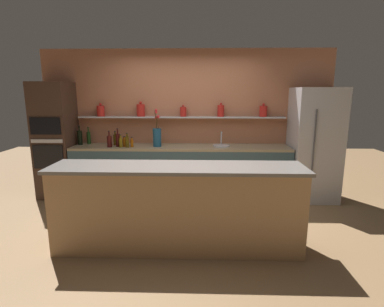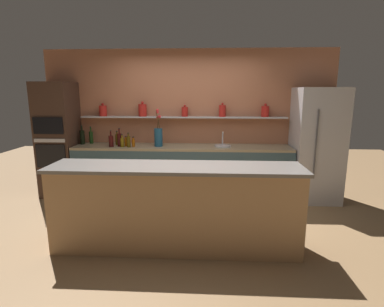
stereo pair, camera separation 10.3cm
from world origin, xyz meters
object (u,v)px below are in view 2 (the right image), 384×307
at_px(bottle_oil_6, 122,142).
at_px(bottle_wine_4, 82,137).
at_px(bottle_sauce_5, 126,142).
at_px(bottle_wine_7, 111,141).
at_px(refrigerator, 316,145).
at_px(flower_vase, 158,136).
at_px(oven_tower, 59,140).
at_px(bottle_wine_1, 91,137).
at_px(sink_fixture, 223,145).
at_px(bottle_oil_3, 129,141).
at_px(bottle_wine_8, 120,140).
at_px(bottle_oil_2, 117,139).
at_px(bottle_sauce_0, 133,143).

bearing_deg(bottle_oil_6, bottle_wine_4, 163.46).
relative_size(bottle_sauce_5, bottle_wine_7, 0.63).
xyz_separation_m(refrigerator, flower_vase, (-2.70, -0.01, 0.14)).
bearing_deg(bottle_sauce_5, oven_tower, 176.03).
bearing_deg(bottle_wine_1, bottle_wine_4, -146.33).
height_order(sink_fixture, bottle_wine_1, bottle_wine_1).
bearing_deg(bottle_sauce_5, bottle_oil_3, -43.90).
distance_m(flower_vase, bottle_wine_8, 0.68).
relative_size(bottle_oil_2, bottle_wine_8, 0.79).
bearing_deg(refrigerator, bottle_sauce_0, -178.74).
distance_m(refrigerator, sink_fixture, 1.58).
height_order(refrigerator, bottle_wine_7, refrigerator).
distance_m(refrigerator, bottle_wine_7, 3.52).
distance_m(bottle_sauce_0, bottle_oil_2, 0.39).
relative_size(flower_vase, bottle_wine_1, 2.09).
xyz_separation_m(bottle_oil_2, bottle_wine_7, (-0.04, -0.21, 0.00)).
bearing_deg(bottle_wine_4, bottle_oil_2, -1.55).
bearing_deg(sink_fixture, bottle_wine_8, -177.03).
relative_size(oven_tower, bottle_wine_8, 6.35).
bearing_deg(flower_vase, bottle_oil_2, 171.25).
bearing_deg(bottle_wine_1, refrigerator, -3.09).
distance_m(oven_tower, bottle_wine_7, 1.00).
relative_size(refrigerator, bottle_oil_2, 7.69).
xyz_separation_m(bottle_sauce_0, bottle_sauce_5, (-0.14, 0.02, 0.01)).
height_order(bottle_wine_4, bottle_oil_6, bottle_wine_4).
bearing_deg(bottle_oil_3, bottle_sauce_0, 32.79).
distance_m(bottle_sauce_0, bottle_wine_7, 0.38).
distance_m(bottle_oil_3, bottle_wine_8, 0.19).
distance_m(flower_vase, bottle_oil_6, 0.63).
height_order(bottle_oil_6, bottle_wine_7, bottle_wine_7).
bearing_deg(bottle_sauce_0, oven_tower, 175.63).
height_order(oven_tower, bottle_wine_7, oven_tower).
xyz_separation_m(bottle_sauce_0, bottle_oil_6, (-0.18, -0.04, 0.01)).
xyz_separation_m(oven_tower, bottle_sauce_0, (1.38, -0.11, -0.02)).
bearing_deg(bottle_wine_4, bottle_wine_8, -13.26).
distance_m(flower_vase, bottle_wine_1, 1.31).
xyz_separation_m(sink_fixture, bottle_sauce_5, (-1.69, -0.10, 0.05)).
bearing_deg(bottle_sauce_5, bottle_wine_8, 177.38).
relative_size(sink_fixture, bottle_sauce_0, 1.67).
height_order(flower_vase, bottle_wine_7, flower_vase).
height_order(bottle_oil_3, bottle_wine_8, bottle_wine_8).
bearing_deg(flower_vase, bottle_sauce_0, -171.78).
relative_size(bottle_oil_2, bottle_oil_6, 1.14).
xyz_separation_m(flower_vase, bottle_oil_2, (-0.77, 0.12, -0.09)).
height_order(oven_tower, flower_vase, oven_tower).
height_order(refrigerator, bottle_oil_6, refrigerator).
relative_size(bottle_sauce_5, bottle_wine_8, 0.57).
xyz_separation_m(flower_vase, bottle_wine_8, (-0.68, -0.04, -0.07)).
xyz_separation_m(bottle_oil_3, bottle_wine_7, (-0.31, 0.02, 0.00)).
height_order(bottle_oil_6, bottle_wine_8, bottle_wine_8).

